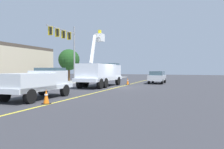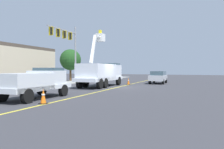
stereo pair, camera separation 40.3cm
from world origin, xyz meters
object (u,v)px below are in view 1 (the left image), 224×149
utility_bucket_truck (101,72)px  passing_minivan (157,76)px  traffic_cone_mid_front (128,81)px  service_pickup_truck (37,82)px  traffic_signal_mast (66,41)px  traffic_cone_leading (46,97)px

utility_bucket_truck → passing_minivan: 9.31m
passing_minivan → traffic_cone_mid_front: (-3.75, 2.94, -0.56)m
service_pickup_truck → passing_minivan: bearing=-10.4°
passing_minivan → traffic_signal_mast: bearing=120.8°
service_pickup_truck → traffic_cone_mid_front: size_ratio=6.89×
service_pickup_truck → traffic_cone_leading: (-1.43, -2.03, -0.70)m
utility_bucket_truck → passing_minivan: (8.11, -4.52, -0.63)m
utility_bucket_truck → service_pickup_truck: bearing=-174.9°
utility_bucket_truck → traffic_cone_mid_front: bearing=-19.9°
traffic_cone_mid_front → traffic_signal_mast: 9.57m
traffic_cone_leading → traffic_signal_mast: traffic_signal_mast is taller
traffic_cone_mid_front → traffic_signal_mast: (-2.55, 7.63, 5.18)m
service_pickup_truck → traffic_cone_leading: service_pickup_truck is taller
service_pickup_truck → traffic_cone_mid_front: service_pickup_truck is taller
traffic_cone_mid_front → traffic_cone_leading: bearing=-175.1°
traffic_signal_mast → utility_bucket_truck: bearing=-106.7°
service_pickup_truck → traffic_cone_mid_front: 15.44m
traffic_signal_mast → passing_minivan: bearing=-59.2°
passing_minivan → traffic_signal_mast: (-6.30, 10.57, 4.62)m
passing_minivan → traffic_signal_mast: size_ratio=0.62×
passing_minivan → traffic_cone_mid_front: size_ratio=5.92×
utility_bucket_truck → service_pickup_truck: 11.10m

